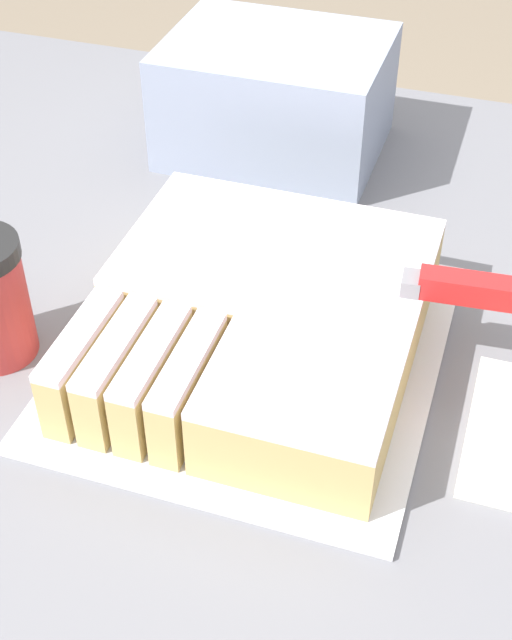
% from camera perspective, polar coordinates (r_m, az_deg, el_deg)
% --- Properties ---
extents(countertop, '(1.40, 1.10, 0.90)m').
position_cam_1_polar(countertop, '(1.15, 1.08, -18.63)').
color(countertop, slate).
rests_on(countertop, ground_plane).
extents(cake_board, '(0.32, 0.35, 0.01)m').
position_cam_1_polar(cake_board, '(0.80, 0.00, -2.03)').
color(cake_board, silver).
rests_on(cake_board, countertop).
extents(cake, '(0.27, 0.31, 0.07)m').
position_cam_1_polar(cake, '(0.77, 0.39, 0.15)').
color(cake, tan).
rests_on(cake, cake_board).
extents(knife, '(0.32, 0.05, 0.02)m').
position_cam_1_polar(knife, '(0.75, 11.19, 2.19)').
color(knife, silver).
rests_on(knife, cake).
extents(storage_box, '(0.25, 0.19, 0.13)m').
position_cam_1_polar(storage_box, '(1.06, 1.28, 14.07)').
color(storage_box, '#8C99B2').
rests_on(storage_box, countertop).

